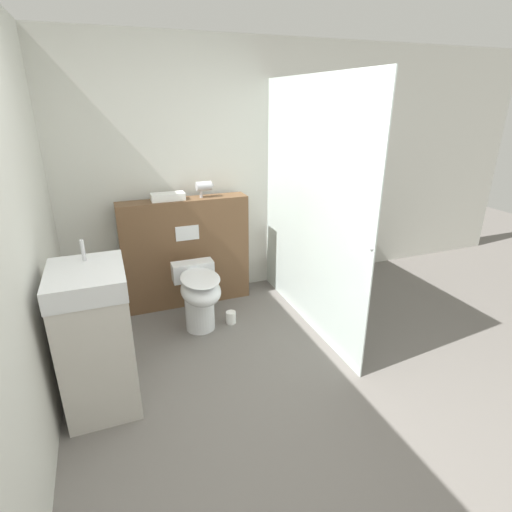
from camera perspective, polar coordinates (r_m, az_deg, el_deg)
ground_plane at (r=2.67m, az=5.38°, el=-25.36°), size 12.00×12.00×0.00m
wall_back at (r=4.04m, az=-8.45°, el=11.37°), size 8.00×0.06×2.50m
partition_panel at (r=3.99m, az=-9.90°, el=0.51°), size 1.23×0.23×1.07m
shower_glass at (r=3.46m, az=7.64°, el=6.56°), size 0.04×1.84×2.13m
toilet at (r=3.55m, az=-8.11°, el=-5.37°), size 0.37×0.61×0.57m
sink_vanity at (r=2.84m, az=-21.86°, el=-10.93°), size 0.45×0.56×1.13m
hair_drier at (r=3.85m, az=-7.35°, el=9.85°), size 0.17×0.09×0.15m
folded_towel at (r=3.81m, az=-12.49°, el=8.28°), size 0.31×0.14×0.07m
spare_toilet_roll at (r=3.75m, az=-3.60°, el=-8.73°), size 0.09×0.09×0.11m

